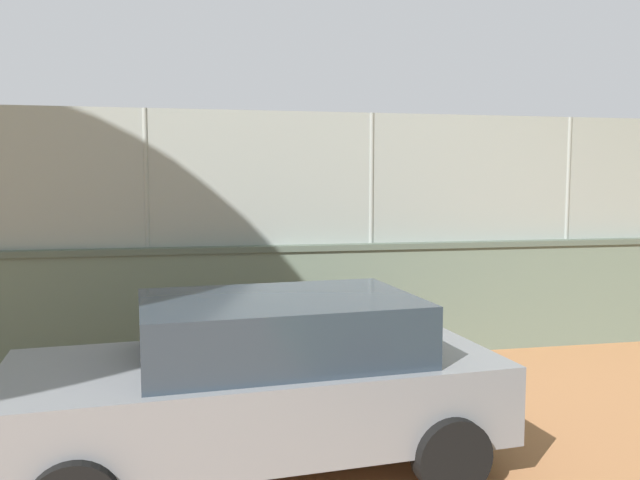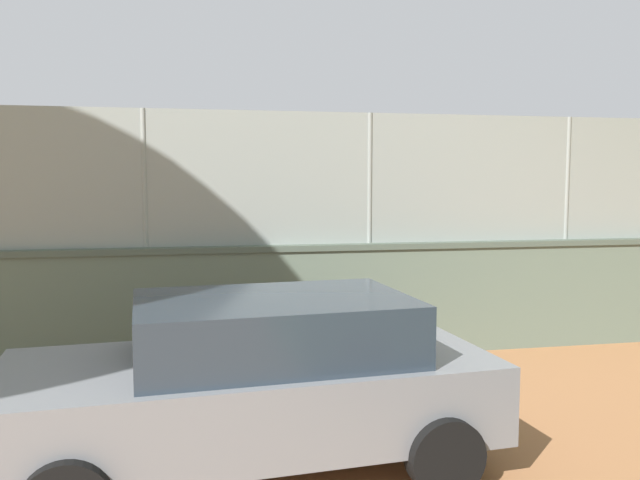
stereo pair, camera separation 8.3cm
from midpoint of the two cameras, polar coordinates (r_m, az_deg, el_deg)
The scene contains 9 objects.
ground_plane at distance 20.80m, azimuth 2.27°, elevation -1.44°, with size 260.00×260.00×0.00m, color #A36B42.
perimeter_wall at distance 10.36m, azimuth 20.96°, elevation -4.23°, with size 24.67×1.20×1.57m.
fence_panel_on_wall at distance 10.22m, azimuth 21.27°, elevation 5.10°, with size 24.23×0.80×1.80m.
player_foreground_swinging at distance 16.83m, azimuth -7.05°, elevation 0.29°, with size 0.76×1.20×1.66m.
player_at_service_line at distance 14.53m, azimuth -1.51°, elevation -0.61°, with size 0.83×0.72×1.61m.
player_near_wall_returning at distance 11.87m, azimuth -11.55°, elevation -2.49°, with size 0.99×0.78×1.47m.
sports_ball at distance 15.25m, azimuth -8.95°, elevation 0.37°, with size 0.14×0.14×0.14m, color orange.
spare_ball_by_wall at distance 10.67m, azimuth -18.37°, elevation -7.87°, with size 0.12×0.12×0.12m, color white.
parked_car_grey at distance 5.57m, azimuth -5.22°, elevation -12.18°, with size 4.13×2.10×1.47m.
Camera 2 is at (5.37, 19.94, 2.45)m, focal length 36.11 mm.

